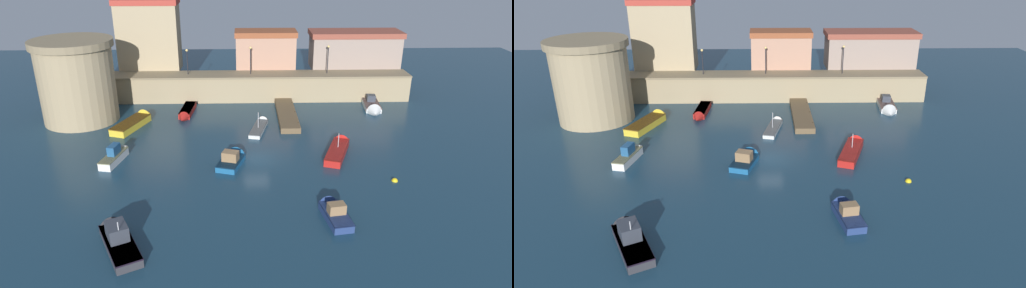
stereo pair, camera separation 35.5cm
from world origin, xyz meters
The scene contains 18 objects.
ground_plane centered at (0.00, 0.00, 0.00)m, with size 102.46×102.46×0.00m, color #19384C.
quay_wall centered at (0.00, 18.83, 1.77)m, with size 41.62×3.80×3.52m.
old_town_backdrop centered at (0.37, 22.76, 6.73)m, with size 38.85×5.07×9.46m.
fortress_tower centered at (-20.45, 11.40, 4.84)m, with size 9.21×9.21×9.56m.
pier_dock centered at (4.01, 11.66, 0.33)m, with size 2.24×10.84×0.70m.
quay_lamp_0 centered at (-8.51, 18.83, 5.74)m, with size 0.32×0.32×3.32m.
quay_lamp_1 centered at (-0.24, 18.83, 5.91)m, with size 0.32×0.32×3.61m.
quay_lamp_2 centered at (9.95, 18.83, 5.97)m, with size 0.32×0.32×3.72m.
moored_boat_0 centered at (15.11, 13.98, 0.40)m, with size 2.50×6.49×2.01m.
moored_boat_1 centered at (8.35, 1.40, 0.42)m, with size 3.93×7.26×2.59m.
moored_boat_2 centered at (0.71, 8.41, 0.26)m, with size 2.65×6.57×2.59m.
moored_boat_3 centered at (-2.25, -0.74, 0.43)m, with size 3.07×4.89×2.07m.
moored_boat_4 centered at (-13.72, 9.51, 0.44)m, with size 4.15×7.41×1.76m.
moored_boat_5 centered at (-13.62, 0.16, 0.55)m, with size 2.19×5.31×1.89m.
moored_boat_6 centered at (-10.23, -13.39, 0.53)m, with size 4.59×6.71×2.88m.
moored_boat_7 centered at (-8.26, 12.61, 0.37)m, with size 1.79×6.38×1.28m.
moored_boat_8 centered at (5.59, -10.34, 0.45)m, with size 2.28×5.04×1.85m.
mooring_buoy_0 centered at (12.14, -4.95, 0.00)m, with size 0.55×0.55×0.55m, color yellow.
Camera 2 is at (-0.82, -40.35, 19.27)m, focal length 32.02 mm.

